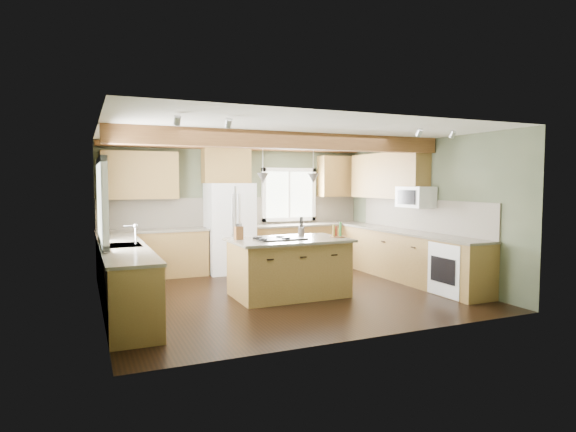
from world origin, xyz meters
name	(u,v)px	position (x,y,z in m)	size (l,w,h in m)	color
floor	(285,293)	(0.00, 0.00, 0.00)	(5.60, 5.60, 0.00)	black
ceiling	(284,133)	(0.00, 0.00, 2.60)	(5.60, 5.60, 0.00)	silver
wall_back	(238,207)	(0.00, 2.50, 1.30)	(5.60, 5.60, 0.00)	#404A34
wall_left	(100,219)	(-2.80, 0.00, 1.30)	(5.00, 5.00, 0.00)	#404A34
wall_right	(423,210)	(2.80, 0.00, 1.30)	(5.00, 5.00, 0.00)	#404A34
ceiling_beam	(289,141)	(0.00, -0.19, 2.47)	(5.55, 0.26, 0.26)	brown
soffit_trim	(239,147)	(0.00, 2.40, 2.54)	(5.55, 0.20, 0.10)	brown
backsplash_back	(238,211)	(0.00, 2.48, 1.21)	(5.58, 0.03, 0.58)	brown
backsplash_right	(421,215)	(2.78, 0.05, 1.21)	(0.03, 3.70, 0.58)	brown
base_cab_back_left	(153,255)	(-1.79, 2.20, 0.44)	(2.02, 0.60, 0.88)	brown
counter_back_left	(153,231)	(-1.79, 2.20, 0.90)	(2.06, 0.64, 0.04)	#4F463A
base_cab_back_right	(308,246)	(1.49, 2.20, 0.44)	(2.62, 0.60, 0.88)	brown
counter_back_right	(308,225)	(1.49, 2.20, 0.90)	(2.66, 0.64, 0.04)	#4F463A
base_cab_left	(124,278)	(-2.50, 0.05, 0.44)	(0.60, 3.70, 0.88)	brown
counter_left	(123,246)	(-2.50, 0.05, 0.90)	(0.64, 3.74, 0.04)	#4F463A
base_cab_right	(408,257)	(2.50, 0.05, 0.44)	(0.60, 3.70, 0.88)	brown
counter_right	(408,232)	(2.50, 0.05, 0.90)	(0.64, 3.74, 0.04)	#4F463A
upper_cab_back_left	(140,175)	(-1.99, 2.33, 1.95)	(1.40, 0.35, 0.90)	brown
upper_cab_over_fridge	(226,166)	(-0.30, 2.33, 2.15)	(0.96, 0.35, 0.70)	brown
upper_cab_right	(387,176)	(2.62, 0.90, 1.95)	(0.35, 2.20, 0.90)	brown
upper_cab_back_corner	(338,176)	(2.30, 2.33, 1.95)	(0.90, 0.35, 0.90)	brown
window_left	(101,201)	(-2.78, 0.05, 1.55)	(0.04, 1.60, 1.05)	white
window_back	(289,195)	(1.15, 2.48, 1.55)	(1.10, 0.04, 1.00)	white
sink	(123,246)	(-2.50, 0.05, 0.91)	(0.50, 0.65, 0.03)	#262628
faucet	(136,235)	(-2.32, 0.05, 1.05)	(0.02, 0.02, 0.28)	#B2B2B7
dishwasher	(133,299)	(-2.49, -1.25, 0.43)	(0.60, 0.60, 0.84)	white
oven	(458,269)	(2.49, -1.25, 0.43)	(0.60, 0.72, 0.84)	white
microwave	(416,197)	(2.58, -0.05, 1.55)	(0.40, 0.70, 0.38)	white
pendant_left	(263,178)	(-0.44, -0.19, 1.88)	(0.18, 0.18, 0.16)	#B2B2B7
pendant_right	(313,178)	(0.43, -0.18, 1.88)	(0.18, 0.18, 0.16)	#B2B2B7
refrigerator	(230,228)	(-0.30, 2.12, 0.90)	(0.90, 0.74, 1.80)	white
island	(289,268)	(-0.01, -0.19, 0.44)	(1.74, 1.06, 0.88)	brown
island_top	(289,240)	(-0.01, -0.19, 0.90)	(1.85, 1.18, 0.04)	#4F463A
cooktop	(280,238)	(-0.15, -0.19, 0.93)	(0.75, 0.50, 0.02)	black
knife_block	(239,233)	(-0.77, 0.01, 1.02)	(0.12, 0.09, 0.21)	brown
utensil_crock	(301,231)	(0.37, 0.14, 0.99)	(0.11, 0.11, 0.15)	#413B34
bottle_tray	(337,230)	(0.82, -0.29, 1.03)	(0.25, 0.25, 0.23)	brown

